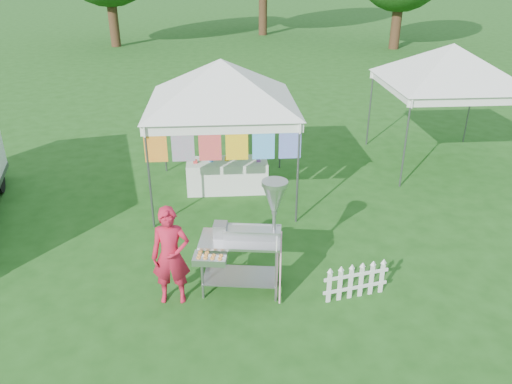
{
  "coord_description": "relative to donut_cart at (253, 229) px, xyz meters",
  "views": [
    {
      "loc": [
        -0.04,
        -6.69,
        4.88
      ],
      "look_at": [
        0.54,
        1.22,
        1.1
      ],
      "focal_mm": 35.0,
      "sensor_mm": 36.0,
      "label": 1
    }
  ],
  "objects": [
    {
      "name": "display_table",
      "position": [
        -0.32,
        3.83,
        -0.76
      ],
      "size": [
        1.8,
        0.7,
        0.72
      ],
      "primitive_type": "cube",
      "color": "white",
      "rests_on": "ground"
    },
    {
      "name": "picket_fence",
      "position": [
        1.58,
        -0.3,
        -0.83
      ],
      "size": [
        1.06,
        0.24,
        0.56
      ],
      "rotation": [
        0.0,
        0.0,
        0.21
      ],
      "color": "white",
      "rests_on": "ground"
    },
    {
      "name": "canopy_main",
      "position": [
        -0.4,
        3.63,
        1.87
      ],
      "size": [
        4.24,
        4.24,
        3.45
      ],
      "color": "#59595E",
      "rests_on": "ground"
    },
    {
      "name": "vendor",
      "position": [
        -1.25,
        -0.14,
        -0.32
      ],
      "size": [
        0.59,
        0.4,
        1.6
      ],
      "primitive_type": "imported",
      "rotation": [
        0.0,
        0.0,
        -0.02
      ],
      "color": "#B91632",
      "rests_on": "ground"
    },
    {
      "name": "donut_cart",
      "position": [
        0.0,
        0.0,
        0.0
      ],
      "size": [
        1.47,
        0.91,
        1.91
      ],
      "rotation": [
        0.0,
        0.0,
        -0.14
      ],
      "color": "gray",
      "rests_on": "ground"
    },
    {
      "name": "ground",
      "position": [
        -0.4,
        0.14,
        -1.12
      ],
      "size": [
        120.0,
        120.0,
        0.0
      ],
      "primitive_type": "plane",
      "color": "#1D4B15",
      "rests_on": "ground"
    },
    {
      "name": "canopy_right",
      "position": [
        5.1,
        5.14,
        1.87
      ],
      "size": [
        4.24,
        4.24,
        3.45
      ],
      "color": "#59595E",
      "rests_on": "ground"
    }
  ]
}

